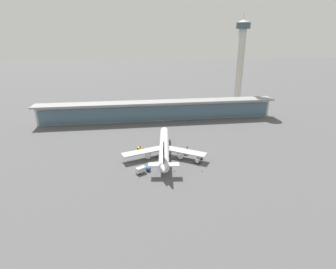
# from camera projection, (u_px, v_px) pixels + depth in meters

# --- Properties ---
(ground_plane) EXTENTS (1200.00, 1200.00, 0.00)m
(ground_plane) POSITION_uv_depth(u_px,v_px,m) (172.00, 156.00, 148.69)
(ground_plane) COLOR #515154
(airliner_on_stand) EXTENTS (45.66, 59.84, 15.95)m
(airliner_on_stand) POSITION_uv_depth(u_px,v_px,m) (164.00, 148.00, 147.05)
(airliner_on_stand) COLOR white
(airliner_on_stand) RESTS_ON ground
(service_truck_near_nose_yellow) EXTENTS (3.32, 3.06, 2.05)m
(service_truck_near_nose_yellow) POSITION_uv_depth(u_px,v_px,m) (140.00, 148.00, 156.64)
(service_truck_near_nose_yellow) COLOR yellow
(service_truck_near_nose_yellow) RESTS_ON ground
(service_truck_under_wing_yellow) EXTENTS (3.86, 6.80, 2.70)m
(service_truck_under_wing_yellow) POSITION_uv_depth(u_px,v_px,m) (186.00, 152.00, 151.40)
(service_truck_under_wing_yellow) COLOR yellow
(service_truck_under_wing_yellow) RESTS_ON ground
(service_truck_mid_apron_olive) EXTENTS (3.19, 2.36, 2.05)m
(service_truck_mid_apron_olive) POSITION_uv_depth(u_px,v_px,m) (161.00, 146.00, 160.13)
(service_truck_mid_apron_olive) COLOR olive
(service_truck_mid_apron_olive) RESTS_ON ground
(service_truck_by_tail_white) EXTENTS (5.75, 8.73, 2.95)m
(service_truck_by_tail_white) POSITION_uv_depth(u_px,v_px,m) (198.00, 158.00, 141.83)
(service_truck_by_tail_white) COLOR silver
(service_truck_by_tail_white) RESTS_ON ground
(service_truck_on_taxiway_blue) EXTENTS (7.49, 5.59, 3.10)m
(service_truck_on_taxiway_blue) POSITION_uv_depth(u_px,v_px,m) (142.00, 170.00, 130.14)
(service_truck_on_taxiway_blue) COLOR #234C9E
(service_truck_on_taxiway_blue) RESTS_ON ground
(terminal_building) EXTENTS (183.60, 12.80, 15.20)m
(terminal_building) POSITION_uv_depth(u_px,v_px,m) (158.00, 110.00, 209.03)
(terminal_building) COLOR beige
(terminal_building) RESTS_ON ground
(control_tower) EXTENTS (12.00, 12.00, 80.12)m
(control_tower) POSITION_uv_depth(u_px,v_px,m) (240.00, 58.00, 234.39)
(control_tower) COLOR beige
(control_tower) RESTS_ON ground
(safety_cone_alpha) EXTENTS (0.62, 0.62, 0.70)m
(safety_cone_alpha) POSITION_uv_depth(u_px,v_px,m) (175.00, 171.00, 131.77)
(safety_cone_alpha) COLOR orange
(safety_cone_alpha) RESTS_ON ground
(safety_cone_bravo) EXTENTS (0.62, 0.62, 0.70)m
(safety_cone_bravo) POSITION_uv_depth(u_px,v_px,m) (142.00, 173.00, 129.24)
(safety_cone_bravo) COLOR orange
(safety_cone_bravo) RESTS_ON ground
(safety_cone_charlie) EXTENTS (0.62, 0.62, 0.70)m
(safety_cone_charlie) POSITION_uv_depth(u_px,v_px,m) (202.00, 171.00, 131.59)
(safety_cone_charlie) COLOR orange
(safety_cone_charlie) RESTS_ON ground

